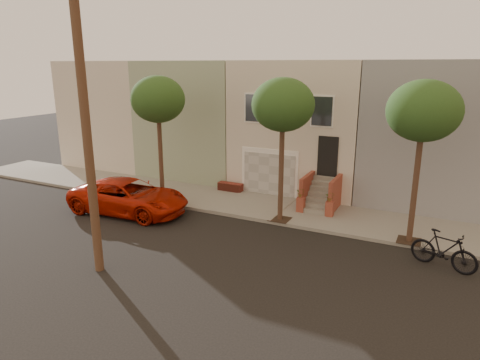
% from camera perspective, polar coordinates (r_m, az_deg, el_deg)
% --- Properties ---
extents(ground, '(90.00, 90.00, 0.00)m').
position_cam_1_polar(ground, '(16.55, -2.85, -9.51)').
color(ground, black).
rests_on(ground, ground).
extents(sidewalk, '(40.00, 3.70, 0.15)m').
position_cam_1_polar(sidewalk, '(21.02, 4.26, -3.81)').
color(sidewalk, gray).
rests_on(sidewalk, ground).
extents(house_row, '(33.10, 11.70, 7.00)m').
position_cam_1_polar(house_row, '(25.59, 9.41, 7.71)').
color(house_row, beige).
rests_on(house_row, sidewalk).
extents(tree_left, '(2.70, 2.57, 6.30)m').
position_cam_1_polar(tree_left, '(21.38, -11.01, 10.51)').
color(tree_left, '#2D2116').
rests_on(tree_left, sidewalk).
extents(tree_mid, '(2.70, 2.57, 6.30)m').
position_cam_1_polar(tree_mid, '(18.23, 5.79, 9.92)').
color(tree_mid, '#2D2116').
rests_on(tree_mid, sidewalk).
extents(tree_right, '(2.70, 2.57, 6.30)m').
position_cam_1_polar(tree_right, '(17.10, 23.50, 8.40)').
color(tree_right, '#2D2116').
rests_on(tree_right, sidewalk).
extents(utility_pole, '(23.60, 1.22, 10.00)m').
position_cam_1_polar(utility_pole, '(10.07, 29.46, 3.26)').
color(utility_pole, '#493022').
rests_on(utility_pole, ground).
extents(pickup_truck, '(6.00, 3.10, 1.62)m').
position_cam_1_polar(pickup_truck, '(21.04, -14.74, -2.16)').
color(pickup_truck, '#B21703').
rests_on(pickup_truck, ground).
extents(motorcycle, '(2.37, 1.31, 1.37)m').
position_cam_1_polar(motorcycle, '(16.57, 25.77, -8.50)').
color(motorcycle, black).
rests_on(motorcycle, ground).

